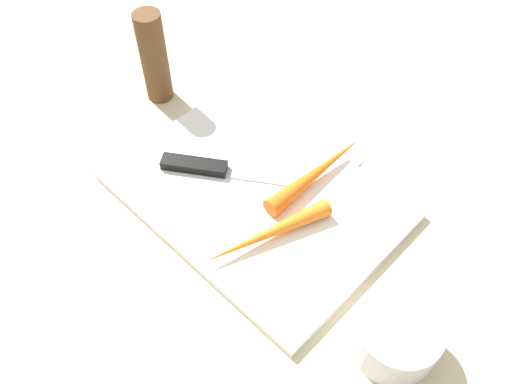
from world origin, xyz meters
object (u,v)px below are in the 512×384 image
Objects in this scene: carrot_long at (317,172)px; pepper_grinder at (154,58)px; carrot_short at (267,234)px; knife at (204,167)px; small_bowl at (396,337)px; cutting_board at (256,195)px.

carrot_long is 1.21× the size of pepper_grinder.
knife is at bearing -81.32° from carrot_short.
carrot_short is (0.14, -0.02, 0.01)m from knife.
carrot_short is 0.19m from small_bowl.
carrot_long is at bearing -152.71° from carrot_short.
cutting_board is 2.03× the size of knife.
carrot_short is (0.06, -0.04, 0.02)m from cutting_board.
knife is at bearing -20.04° from pepper_grinder.
small_bowl is 0.62× the size of pepper_grinder.
pepper_grinder is at bearing -87.57° from carrot_short.
pepper_grinder reaches higher than carrot_long.
carrot_long is 0.30m from pepper_grinder.
small_bowl is at bearing -9.72° from pepper_grinder.
small_bowl is 0.51m from pepper_grinder.
cutting_board is at bearing -9.32° from pepper_grinder.
carrot_short is (0.02, -0.12, -0.00)m from carrot_long.
cutting_board is 2.07× the size of carrot_short.
carrot_long is 1.01× the size of carrot_short.
small_bowl reaches higher than knife.
pepper_grinder is (-0.17, 0.06, 0.05)m from knife.
cutting_board is 2.05× the size of carrot_long.
small_bowl is (0.21, -0.12, 0.00)m from carrot_long.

